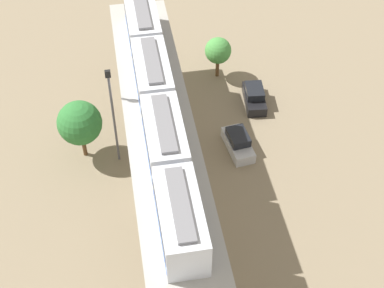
% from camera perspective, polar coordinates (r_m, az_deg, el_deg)
% --- Properties ---
extents(ground_plane, '(120.00, 120.00, 0.00)m').
position_cam_1_polar(ground_plane, '(47.33, -2.74, -5.10)').
color(ground_plane, '#84755B').
extents(viaduct, '(5.20, 35.80, 7.25)m').
position_cam_1_polar(viaduct, '(43.06, -3.00, -0.34)').
color(viaduct, '#A8A59E').
rests_on(viaduct, ground).
extents(train, '(2.64, 27.45, 3.24)m').
position_cam_1_polar(train, '(41.80, -3.39, 3.81)').
color(train, silver).
rests_on(train, viaduct).
extents(parked_car_black, '(2.18, 4.35, 1.76)m').
position_cam_1_polar(parked_car_black, '(55.02, 6.27, 4.73)').
color(parked_car_black, black).
rests_on(parked_car_black, ground).
extents(parked_car_silver, '(2.31, 4.39, 1.76)m').
position_cam_1_polar(parked_car_silver, '(50.40, 4.64, 0.13)').
color(parked_car_silver, '#B2B5BA').
rests_on(parked_car_silver, ground).
extents(tree_near_viaduct, '(2.62, 2.62, 4.43)m').
position_cam_1_polar(tree_near_viaduct, '(56.51, 2.63, 9.33)').
color(tree_near_viaduct, brown).
rests_on(tree_near_viaduct, ground).
extents(tree_mid_lot, '(3.81, 3.81, 5.75)m').
position_cam_1_polar(tree_mid_lot, '(48.49, -11.21, 2.08)').
color(tree_mid_lot, brown).
rests_on(tree_mid_lot, ground).
extents(signal_post, '(0.44, 0.28, 9.85)m').
position_cam_1_polar(signal_post, '(46.49, -7.92, 3.05)').
color(signal_post, '#4C4C51').
rests_on(signal_post, ground).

